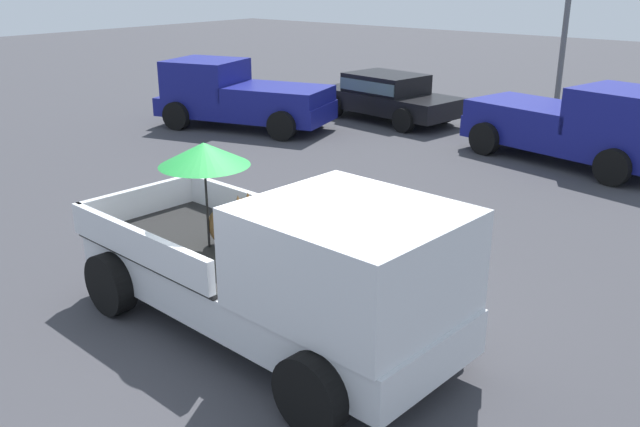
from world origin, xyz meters
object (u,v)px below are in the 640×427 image
pickup_truck_far (579,125)px  parked_sedan_far (387,94)px  pickup_truck_main (288,269)px  pickup_truck_red (238,96)px

pickup_truck_far → parked_sedan_far: 6.09m
pickup_truck_main → pickup_truck_far: 10.03m
pickup_truck_main → pickup_truck_red: bearing=142.0°
pickup_truck_main → parked_sedan_far: bearing=122.5°
pickup_truck_main → pickup_truck_far: bearing=95.1°
pickup_truck_far → pickup_truck_main: bearing=-77.0°
pickup_truck_red → parked_sedan_far: 4.31m
pickup_truck_main → parked_sedan_far: size_ratio=1.15×
pickup_truck_main → pickup_truck_red: 11.86m
pickup_truck_red → pickup_truck_far: (8.61, 2.21, 0.00)m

